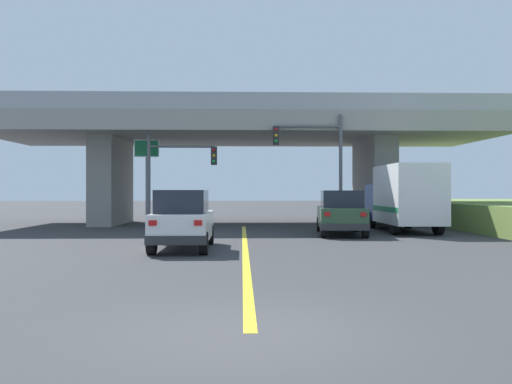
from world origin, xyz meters
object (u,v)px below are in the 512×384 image
Objects in this scene: suv_lead at (183,220)px; box_truck at (404,198)px; suv_crossing at (341,213)px; highway_sign at (147,163)px; traffic_signal_nearside at (318,155)px; traffic_signal_farside at (173,167)px.

suv_lead is 12.50m from box_truck.
suv_crossing is 0.77× the size of box_truck.
highway_sign reaches higher than suv_crossing.
traffic_signal_nearside is 7.60m from traffic_signal_farside.
highway_sign is (-13.10, 3.16, 1.87)m from box_truck.
box_truck reaches higher than suv_lead.
suv_crossing is 0.95× the size of traffic_signal_farside.
suv_lead is at bearing -80.74° from traffic_signal_farside.
highway_sign reaches higher than suv_lead.
traffic_signal_farside is at bearing 160.21° from suv_crossing.
traffic_signal_nearside is (-4.00, 1.54, 2.16)m from box_truck.
suv_lead is 0.69× the size of box_truck.
box_truck is (3.43, 1.67, 0.66)m from suv_crossing.
suv_crossing is at bearing -154.04° from box_truck.
highway_sign is at bearing 159.58° from suv_crossing.
highway_sign is (-1.56, 0.89, 0.30)m from traffic_signal_farside.
suv_lead is at bearing -142.75° from box_truck.
traffic_signal_nearside is at bearing 158.92° from box_truck.
suv_lead is at bearing -123.15° from traffic_signal_nearside.
suv_lead is 0.90× the size of suv_crossing.
suv_lead and suv_crossing have the same top height.
suv_crossing is at bearing 42.14° from suv_lead.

